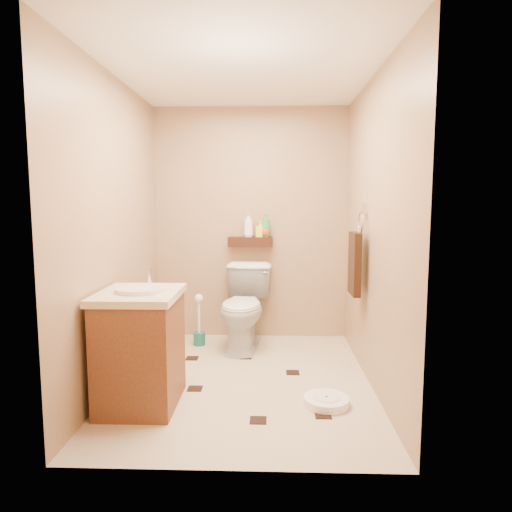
{
  "coord_description": "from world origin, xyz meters",
  "views": [
    {
      "loc": [
        0.22,
        -3.53,
        1.43
      ],
      "look_at": [
        0.09,
        0.25,
        0.98
      ],
      "focal_mm": 32.0,
      "sensor_mm": 36.0,
      "label": 1
    }
  ],
  "objects": [
    {
      "name": "ground",
      "position": [
        0.0,
        0.0,
        0.0
      ],
      "size": [
        2.5,
        2.5,
        0.0
      ],
      "primitive_type": "plane",
      "color": "beige",
      "rests_on": "ground"
    },
    {
      "name": "wall_back",
      "position": [
        0.0,
        1.25,
        1.2
      ],
      "size": [
        2.0,
        0.04,
        2.4
      ],
      "primitive_type": "cube",
      "color": "#A2835C",
      "rests_on": "ground"
    },
    {
      "name": "wall_front",
      "position": [
        0.0,
        -1.25,
        1.2
      ],
      "size": [
        2.0,
        0.04,
        2.4
      ],
      "primitive_type": "cube",
      "color": "#A2835C",
      "rests_on": "ground"
    },
    {
      "name": "wall_left",
      "position": [
        -1.0,
        0.0,
        1.2
      ],
      "size": [
        0.04,
        2.5,
        2.4
      ],
      "primitive_type": "cube",
      "color": "#A2835C",
      "rests_on": "ground"
    },
    {
      "name": "wall_right",
      "position": [
        1.0,
        0.0,
        1.2
      ],
      "size": [
        0.04,
        2.5,
        2.4
      ],
      "primitive_type": "cube",
      "color": "#A2835C",
      "rests_on": "ground"
    },
    {
      "name": "ceiling",
      "position": [
        0.0,
        0.0,
        2.4
      ],
      "size": [
        2.0,
        2.5,
        0.02
      ],
      "primitive_type": "cube",
      "color": "white",
      "rests_on": "wall_back"
    },
    {
      "name": "wall_shelf",
      "position": [
        0.0,
        1.17,
        1.02
      ],
      "size": [
        0.46,
        0.14,
        0.1
      ],
      "primitive_type": "cube",
      "color": "#39190F",
      "rests_on": "wall_back"
    },
    {
      "name": "floor_accents",
      "position": [
        0.04,
        -0.04,
        0.0
      ],
      "size": [
        1.19,
        1.33,
        0.01
      ],
      "color": "black",
      "rests_on": "ground"
    },
    {
      "name": "toilet",
      "position": [
        -0.05,
        0.83,
        0.41
      ],
      "size": [
        0.54,
        0.84,
        0.81
      ],
      "primitive_type": "imported",
      "rotation": [
        0.0,
        0.0,
        -0.11
      ],
      "color": "white",
      "rests_on": "ground"
    },
    {
      "name": "vanity",
      "position": [
        -0.7,
        -0.45,
        0.42
      ],
      "size": [
        0.55,
        0.67,
        0.94
      ],
      "rotation": [
        0.0,
        0.0,
        0.01
      ],
      "color": "brown",
      "rests_on": "ground"
    },
    {
      "name": "bathroom_scale",
      "position": [
        0.61,
        -0.44,
        0.03
      ],
      "size": [
        0.42,
        0.42,
        0.06
      ],
      "rotation": [
        0.0,
        0.0,
        -0.41
      ],
      "color": "white",
      "rests_on": "ground"
    },
    {
      "name": "toilet_brush",
      "position": [
        -0.5,
        0.9,
        0.18
      ],
      "size": [
        0.12,
        0.12,
        0.52
      ],
      "color": "#186054",
      "rests_on": "ground"
    },
    {
      "name": "towel_ring",
      "position": [
        0.91,
        0.25,
        0.95
      ],
      "size": [
        0.12,
        0.3,
        0.76
      ],
      "color": "silver",
      "rests_on": "wall_right"
    },
    {
      "name": "toilet_paper",
      "position": [
        -0.94,
        0.65,
        0.6
      ],
      "size": [
        0.12,
        0.11,
        0.12
      ],
      "color": "white",
      "rests_on": "wall_left"
    },
    {
      "name": "bottle_a",
      "position": [
        -0.02,
        1.17,
        1.2
      ],
      "size": [
        0.12,
        0.12,
        0.26
      ],
      "primitive_type": "imported",
      "rotation": [
        0.0,
        0.0,
        0.23
      ],
      "color": "white",
      "rests_on": "wall_shelf"
    },
    {
      "name": "bottle_b",
      "position": [
        0.11,
        1.17,
        1.15
      ],
      "size": [
        0.1,
        0.1,
        0.17
      ],
      "primitive_type": "imported",
      "rotation": [
        0.0,
        0.0,
        4.19
      ],
      "color": "#FFF435",
      "rests_on": "wall_shelf"
    },
    {
      "name": "bottle_c",
      "position": [
        0.15,
        1.17,
        1.14
      ],
      "size": [
        0.12,
        0.12,
        0.14
      ],
      "primitive_type": "imported",
      "rotation": [
        0.0,
        0.0,
        4.61
      ],
      "color": "#C13C16",
      "rests_on": "wall_shelf"
    },
    {
      "name": "bottle_d",
      "position": [
        0.16,
        1.17,
        1.19
      ],
      "size": [
        0.13,
        0.13,
        0.24
      ],
      "primitive_type": "imported",
      "rotation": [
        0.0,
        0.0,
        0.88
      ],
      "color": "green",
      "rests_on": "wall_shelf"
    }
  ]
}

